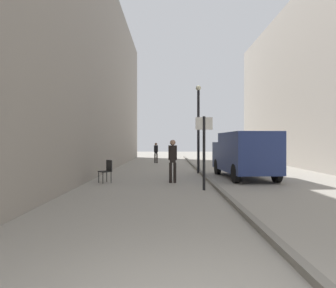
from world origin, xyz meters
name	(u,v)px	position (x,y,z in m)	size (l,w,h in m)	color
ground_plane	(171,178)	(0.00, 12.00, 0.00)	(80.00, 80.00, 0.00)	gray
building_facade_left	(70,55)	(-4.74, 12.00, 5.76)	(2.27, 40.00, 11.53)	gray
kerb_strip	(205,177)	(1.58, 12.00, 0.06)	(0.16, 40.00, 0.12)	slate
pedestrian_main_foreground	(172,158)	(0.00, 10.22, 1.03)	(0.36, 0.23, 1.79)	black
pedestrian_mid_block	(155,151)	(-1.16, 22.43, 0.94)	(0.32, 0.21, 1.63)	black
delivery_van	(243,153)	(3.36, 11.89, 1.16)	(2.23, 5.13, 2.13)	navy
street_sign_post	(203,146)	(1.07, 8.24, 1.55)	(0.60, 0.10, 2.60)	black
lamp_post	(197,123)	(1.45, 14.26, 2.72)	(0.28, 0.28, 4.76)	black
cafe_chair_near_window	(106,170)	(-2.75, 10.29, 0.55)	(0.62, 0.62, 0.94)	black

